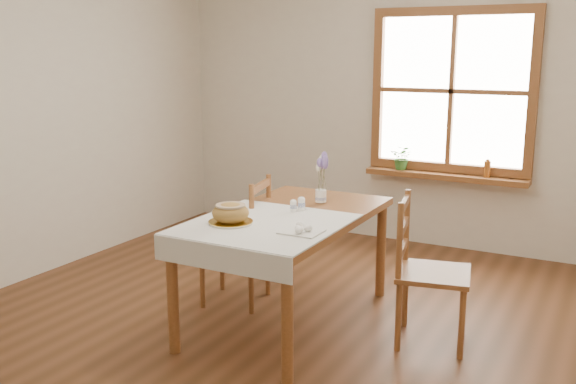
% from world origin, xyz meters
% --- Properties ---
extents(ground, '(5.00, 5.00, 0.00)m').
position_xyz_m(ground, '(0.00, 0.00, 0.00)').
color(ground, brown).
rests_on(ground, ground).
extents(room_walls, '(4.60, 5.10, 2.65)m').
position_xyz_m(room_walls, '(0.00, 0.00, 1.71)').
color(room_walls, silver).
rests_on(room_walls, ground).
extents(window, '(1.46, 0.08, 1.46)m').
position_xyz_m(window, '(0.50, 2.47, 1.45)').
color(window, brown).
rests_on(window, ground).
extents(window_sill, '(1.46, 0.20, 0.05)m').
position_xyz_m(window_sill, '(0.50, 2.40, 0.69)').
color(window_sill, brown).
rests_on(window_sill, ground).
extents(dining_table, '(0.90, 1.60, 0.75)m').
position_xyz_m(dining_table, '(0.00, 0.30, 0.66)').
color(dining_table, brown).
rests_on(dining_table, ground).
extents(table_linen, '(0.91, 0.99, 0.01)m').
position_xyz_m(table_linen, '(0.00, -0.00, 0.76)').
color(table_linen, silver).
rests_on(table_linen, dining_table).
extents(chair_left, '(0.53, 0.51, 0.93)m').
position_xyz_m(chair_left, '(-0.50, 0.44, 0.46)').
color(chair_left, brown).
rests_on(chair_left, ground).
extents(chair_right, '(0.53, 0.52, 0.93)m').
position_xyz_m(chair_right, '(0.95, 0.44, 0.47)').
color(chair_right, brown).
rests_on(chair_right, ground).
extents(bread_plate, '(0.31, 0.31, 0.01)m').
position_xyz_m(bread_plate, '(-0.19, -0.10, 0.77)').
color(bread_plate, white).
rests_on(bread_plate, table_linen).
extents(bread_loaf, '(0.23, 0.23, 0.13)m').
position_xyz_m(bread_loaf, '(-0.19, -0.10, 0.84)').
color(bread_loaf, '#AA803C').
rests_on(bread_loaf, bread_plate).
extents(egg_napkin, '(0.23, 0.20, 0.01)m').
position_xyz_m(egg_napkin, '(0.29, -0.08, 0.77)').
color(egg_napkin, silver).
rests_on(egg_napkin, table_linen).
extents(eggs, '(0.18, 0.16, 0.04)m').
position_xyz_m(eggs, '(0.29, -0.08, 0.79)').
color(eggs, white).
rests_on(eggs, egg_napkin).
extents(salt_shaker, '(0.05, 0.05, 0.08)m').
position_xyz_m(salt_shaker, '(0.02, 0.35, 0.80)').
color(salt_shaker, white).
rests_on(salt_shaker, table_linen).
extents(pepper_shaker, '(0.07, 0.07, 0.09)m').
position_xyz_m(pepper_shaker, '(0.05, 0.40, 0.81)').
color(pepper_shaker, white).
rests_on(pepper_shaker, table_linen).
extents(flower_vase, '(0.10, 0.10, 0.09)m').
position_xyz_m(flower_vase, '(0.06, 0.69, 0.79)').
color(flower_vase, white).
rests_on(flower_vase, dining_table).
extents(lavender_bouquet, '(0.14, 0.14, 0.26)m').
position_xyz_m(lavender_bouquet, '(0.06, 0.69, 0.97)').
color(lavender_bouquet, '#735CA4').
rests_on(lavender_bouquet, flower_vase).
extents(potted_plant, '(0.23, 0.25, 0.18)m').
position_xyz_m(potted_plant, '(0.09, 2.40, 0.80)').
color(potted_plant, '#38742E').
rests_on(potted_plant, window_sill).
extents(amber_bottle, '(0.07, 0.07, 0.16)m').
position_xyz_m(amber_bottle, '(0.86, 2.40, 0.80)').
color(amber_bottle, '#9C531C').
rests_on(amber_bottle, window_sill).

